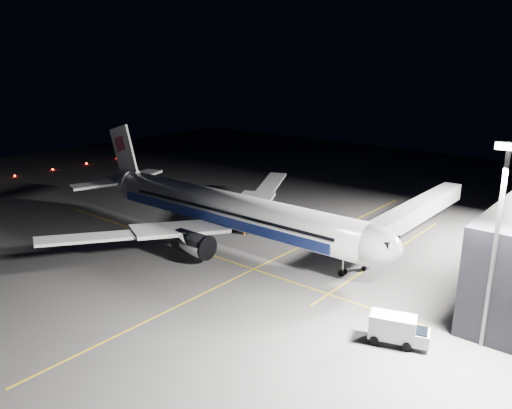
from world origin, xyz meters
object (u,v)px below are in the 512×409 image
object	(u,v)px
safety_cone_a	(216,225)
baggage_tug	(249,212)
safety_cone_c	(244,233)
airliner	(224,209)
jet_bridge	(411,214)
floodlight_mast_south	(497,230)
safety_cone_b	(248,221)
service_truck	(398,329)

from	to	relation	value
safety_cone_a	baggage_tug	bearing A→B (deg)	83.32
baggage_tug	safety_cone_c	size ratio (longest dim) A/B	5.33
baggage_tug	safety_cone_c	bearing A→B (deg)	-38.02
airliner	safety_cone_c	world-z (taller)	airliner
jet_bridge	floodlight_mast_south	bearing A→B (deg)	-53.21
jet_bridge	safety_cone_c	world-z (taller)	jet_bridge
jet_bridge	airliner	bearing A→B (deg)	-141.96
jet_bridge	safety_cone_a	bearing A→B (deg)	-154.08
airliner	baggage_tug	xyz separation A→B (m)	(-4.92, 11.91, -4.26)
jet_bridge	safety_cone_a	distance (m)	32.44
safety_cone_a	safety_cone_b	distance (m)	5.96
airliner	safety_cone_c	distance (m)	6.34
service_truck	safety_cone_c	world-z (taller)	service_truck
service_truck	airliner	bearing A→B (deg)	143.73
safety_cone_a	safety_cone_c	xyz separation A→B (m)	(6.55, 0.00, 0.02)
airliner	jet_bridge	distance (m)	29.31
airliner	safety_cone_a	world-z (taller)	airliner
jet_bridge	safety_cone_b	bearing A→B (deg)	-160.77
jet_bridge	safety_cone_b	world-z (taller)	jet_bridge
floodlight_mast_south	safety_cone_a	world-z (taller)	floodlight_mast_south
floodlight_mast_south	baggage_tug	xyz separation A→B (m)	(-46.00, 17.93, -11.47)
floodlight_mast_south	safety_cone_b	bearing A→B (deg)	161.00
floodlight_mast_south	safety_cone_c	distance (m)	43.31
jet_bridge	floodlight_mast_south	world-z (taller)	floodlight_mast_south
service_truck	safety_cone_b	distance (m)	42.15
safety_cone_b	service_truck	bearing A→B (deg)	-28.51
service_truck	safety_cone_b	xyz separation A→B (m)	(-37.02, 20.10, -1.30)
baggage_tug	safety_cone_b	world-z (taller)	baggage_tug
safety_cone_b	floodlight_mast_south	bearing A→B (deg)	-19.00
safety_cone_c	safety_cone_b	bearing A→B (deg)	123.95
airliner	baggage_tug	size ratio (longest dim) A/B	19.27
jet_bridge	safety_cone_b	xyz separation A→B (m)	(-25.78, -8.99, -4.27)
airliner	service_truck	world-z (taller)	airliner
jet_bridge	safety_cone_a	world-z (taller)	jet_bridge
floodlight_mast_south	airliner	bearing A→B (deg)	171.67
safety_cone_a	safety_cone_c	distance (m)	6.55
floodlight_mast_south	safety_cone_c	size ratio (longest dim) A/B	34.57
jet_bridge	safety_cone_b	distance (m)	27.64
safety_cone_b	safety_cone_c	distance (m)	6.10
airliner	floodlight_mast_south	xyz separation A→B (m)	(41.08, -6.01, 7.21)
floodlight_mast_south	safety_cone_a	distance (m)	49.48
service_truck	safety_cone_c	bearing A→B (deg)	137.45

